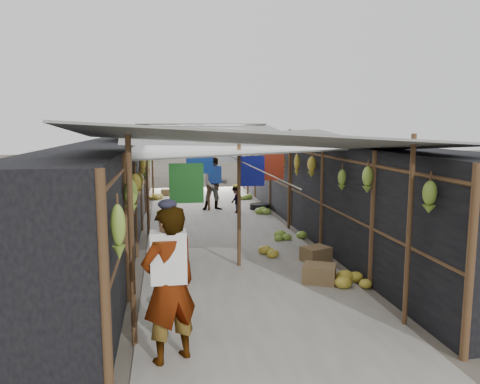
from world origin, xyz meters
TOP-DOWN VIEW (x-y plane):
  - ground at (0.00, 0.00)m, footprint 80.00×80.00m
  - aisle_slab at (0.00, 6.50)m, footprint 3.60×16.00m
  - stall_left at (-2.70, 6.50)m, footprint 1.40×15.00m
  - stall_right at (2.70, 6.50)m, footprint 1.40×15.00m
  - crate_near at (1.21, 1.82)m, footprint 0.68×0.63m
  - crate_mid at (1.56, 3.04)m, footprint 0.63×0.57m
  - crate_back at (-1.31, 12.39)m, footprint 0.42×0.34m
  - black_basin at (1.63, 8.92)m, footprint 0.63×0.63m
  - vendor_elderly at (-1.36, -0.49)m, footprint 0.80×0.70m
  - shopper_blue at (0.20, 9.04)m, footprint 0.86×0.69m
  - vendor_seated at (0.78, 8.40)m, footprint 0.45×0.61m
  - market_canopy at (0.03, 6.83)m, footprint 5.62×15.20m
  - hanging_bananas at (-0.16, 6.50)m, footprint 3.96×13.87m
  - floor_bananas at (0.02, 6.39)m, footprint 4.00×10.54m

SIDE VIEW (x-z plane):
  - ground at x=0.00m, z-range 0.00..0.00m
  - aisle_slab at x=0.00m, z-range 0.00..0.02m
  - black_basin at x=1.63m, z-range 0.00..0.19m
  - crate_back at x=-1.31m, z-range 0.00..0.26m
  - floor_bananas at x=0.02m, z-range -0.02..0.31m
  - crate_mid at x=1.56m, z-range 0.00..0.31m
  - crate_near at x=1.21m, z-range 0.00..0.33m
  - vendor_seated at x=0.78m, z-range 0.00..0.85m
  - shopper_blue at x=0.20m, z-range 0.00..1.69m
  - vendor_elderly at x=-1.36m, z-range 0.00..1.83m
  - stall_left at x=-2.70m, z-range 0.00..2.30m
  - stall_right at x=2.70m, z-range 0.00..2.30m
  - hanging_bananas at x=-0.16m, z-range 1.23..2.08m
  - market_canopy at x=0.03m, z-range 1.02..3.79m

